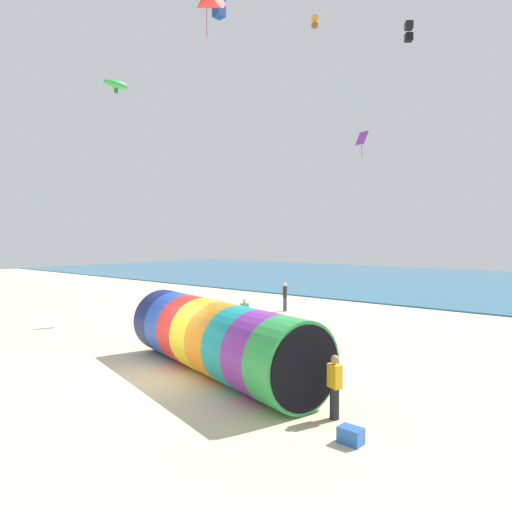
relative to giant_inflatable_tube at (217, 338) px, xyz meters
name	(u,v)px	position (x,y,z in m)	size (l,w,h in m)	color
ground_plane	(151,379)	(-1.29, -1.71, -1.22)	(120.00, 120.00, 0.00)	beige
sea	(484,284)	(-1.29, 38.72, -1.17)	(120.00, 40.00, 0.10)	#236084
giant_inflatable_tube	(217,338)	(0.00, 0.00, 0.00)	(9.10, 4.49, 2.44)	navy
kite_handler	(335,387)	(4.87, -0.73, -0.40)	(0.42, 0.34, 1.61)	black
kite_green_parafoil	(116,84)	(-10.69, 3.18, 11.43)	(0.70, 1.42, 0.69)	green
kite_black_box	(409,31)	(0.24, 15.13, 15.07)	(0.57, 0.57, 1.17)	black
kite_red_delta	(207,2)	(-5.32, 4.65, 14.49)	(1.72, 1.50, 2.40)	red
kite_orange_box	(315,22)	(-6.37, 15.54, 17.77)	(0.38, 0.38, 0.87)	orange
kite_blue_box	(219,3)	(-8.12, 8.28, 16.72)	(0.60, 0.60, 1.65)	blue
kite_purple_diamond	(362,138)	(-3.20, 16.25, 9.71)	(0.78, 0.62, 1.64)	purple
bystander_near_water	(285,296)	(-6.22, 12.10, -0.29)	(0.37, 0.42, 1.80)	#383D56
bystander_mid_beach	(245,315)	(-3.88, 5.71, -0.39)	(0.26, 0.38, 1.64)	black
cooler_box	(351,435)	(5.86, -1.70, -1.04)	(0.52, 0.36, 0.36)	#2659B2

